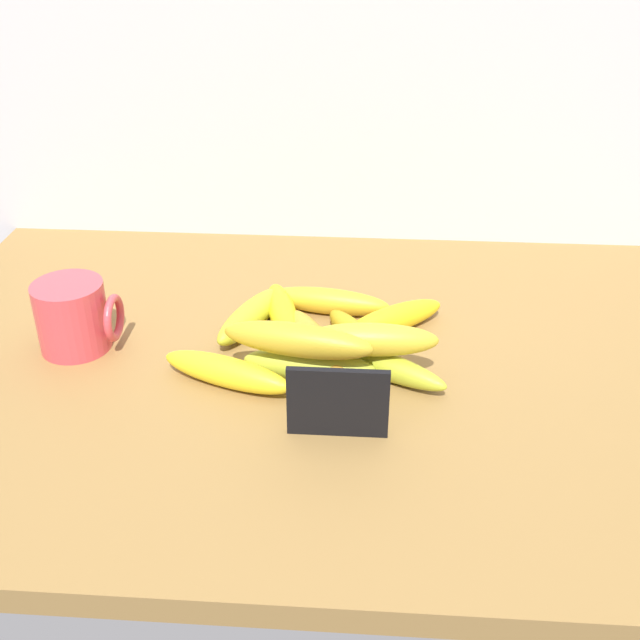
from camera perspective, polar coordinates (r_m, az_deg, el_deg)
The scene contains 15 objects.
counter_top at distance 98.98cm, azimuth -0.19°, elevation -3.67°, with size 110.00×76.00×3.00cm, color olive.
back_wall at distance 123.07cm, azimuth 1.18°, elevation 20.04°, with size 130.00×2.00×70.00cm, color silver.
chalkboard_sign at distance 83.83cm, azimuth 1.31°, elevation -6.25°, with size 11.00×1.80×8.40cm.
coffee_mug at distance 103.29cm, azimuth -17.62°, elevation 0.26°, with size 10.45×8.95×9.09cm.
banana_0 at distance 93.22cm, azimuth -6.84°, elevation -3.80°, with size 17.03×3.71×3.71cm, color yellow.
banana_1 at distance 107.63cm, azimuth 0.58°, elevation 1.39°, with size 17.35×3.64×3.64cm, color gold.
banana_2 at distance 96.82cm, azimuth 0.05°, elevation -2.10°, with size 18.66×3.86×3.86cm, color #BD8E2A.
banana_3 at distance 104.34cm, azimuth -5.09°, elevation 0.32°, with size 15.68×3.79×3.79cm, color gold.
banana_4 at distance 93.44cm, azimuth -0.79°, elevation -3.36°, with size 16.21×4.03×4.03cm, color #B1BE33.
banana_5 at distance 103.96cm, azimuth 5.49°, elevation 0.12°, with size 15.24×3.59×3.59cm, color yellow.
banana_6 at distance 104.95cm, azimuth -2.77°, elevation 0.57°, with size 15.24×3.68×3.68cm, color yellow.
banana_7 at distance 98.83cm, azimuth 3.00°, elevation -1.53°, with size 16.38×3.50×3.50cm, color #B29018.
banana_8 at distance 94.77cm, azimuth 4.13°, elevation -3.13°, with size 19.08×3.42×3.42cm, color #AAB32A.
banana_9 at distance 92.10cm, azimuth 3.69°, elevation -1.44°, with size 16.30×4.04×4.04cm, color gold.
banana_10 at distance 90.68cm, azimuth -1.66°, elevation -1.48°, with size 18.11×4.05×4.05cm, color gold.
Camera 1 is at (6.02, -82.02, 56.58)cm, focal length 43.61 mm.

